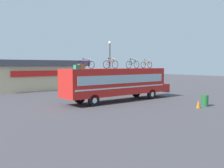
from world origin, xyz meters
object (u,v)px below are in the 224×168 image
rooftop_bicycle_4 (146,64)px  street_lamp (110,63)px  traffic_cone (198,104)px  bus (118,82)px  rooftop_bicycle_2 (111,64)px  trash_bin (205,101)px  luggage_bag_1 (77,67)px  rooftop_bicycle_1 (86,64)px  rooftop_bicycle_3 (133,64)px  luggage_bag_2 (81,66)px

rooftop_bicycle_4 → street_lamp: street_lamp is taller
traffic_cone → street_lamp: (0.47, 11.71, 3.32)m
rooftop_bicycle_4 → bus: bearing=-178.2°
rooftop_bicycle_2 → street_lamp: 5.93m
rooftop_bicycle_4 → trash_bin: (-0.46, -6.96, -2.98)m
luggage_bag_1 → rooftop_bicycle_2: bearing=6.1°
trash_bin → rooftop_bicycle_1: bearing=134.2°
rooftop_bicycle_3 → street_lamp: bearing=75.6°
luggage_bag_2 → rooftop_bicycle_4: (7.87, -0.20, 0.16)m
traffic_cone → trash_bin: bearing=7.3°
luggage_bag_2 → rooftop_bicycle_4: size_ratio=0.31×
rooftop_bicycle_2 → rooftop_bicycle_4: (4.82, 0.07, -0.03)m
trash_bin → luggage_bag_1: bearing=141.6°
rooftop_bicycle_4 → rooftop_bicycle_1: bearing=178.8°
luggage_bag_2 → rooftop_bicycle_2: size_ratio=0.29×
rooftop_bicycle_3 → rooftop_bicycle_4: 2.53m
rooftop_bicycle_2 → rooftop_bicycle_4: 4.82m
rooftop_bicycle_4 → traffic_cone: rooftop_bicycle_4 is taller
luggage_bag_1 → trash_bin: bearing=-38.4°
rooftop_bicycle_4 → street_lamp: bearing=104.2°
rooftop_bicycle_1 → rooftop_bicycle_4: size_ratio=1.06×
bus → rooftop_bicycle_2: 1.83m
bus → rooftop_bicycle_3: (1.55, -0.38, 1.64)m
rooftop_bicycle_1 → trash_bin: 10.35m
luggage_bag_1 → traffic_cone: luggage_bag_1 is taller
bus → trash_bin: (3.57, -6.83, -1.36)m
trash_bin → street_lamp: bearing=93.5°
rooftop_bicycle_1 → luggage_bag_2: bearing=174.4°
rooftop_bicycle_2 → rooftop_bicycle_4: bearing=0.8°
luggage_bag_1 → traffic_cone: bearing=-43.5°
street_lamp → rooftop_bicycle_4: bearing=-75.8°
bus → luggage_bag_1: (-4.60, -0.35, 1.42)m
rooftop_bicycle_3 → luggage_bag_2: bearing=172.4°
bus → luggage_bag_1: luggage_bag_1 is taller
bus → luggage_bag_2: 4.13m
rooftop_bicycle_4 → street_lamp: (-1.17, 4.60, 0.19)m
rooftop_bicycle_1 → trash_bin: (6.91, -7.11, -2.97)m
rooftop_bicycle_2 → traffic_cone: 8.35m
rooftop_bicycle_2 → trash_bin: rooftop_bicycle_2 is taller
rooftop_bicycle_1 → trash_bin: bearing=-45.8°
rooftop_bicycle_2 → rooftop_bicycle_3: size_ratio=1.01×
rooftop_bicycle_2 → luggage_bag_1: bearing=-173.9°
luggage_bag_1 → luggage_bag_2: bearing=42.0°
bus → luggage_bag_2: bearing=175.1°
rooftop_bicycle_3 → traffic_cone: rooftop_bicycle_3 is taller
trash_bin → rooftop_bicycle_2: bearing=122.4°
trash_bin → rooftop_bicycle_3: bearing=107.4°
traffic_cone → luggage_bag_1: bearing=136.5°
rooftop_bicycle_2 → rooftop_bicycle_1: bearing=175.0°
luggage_bag_1 → bus: bearing=4.3°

